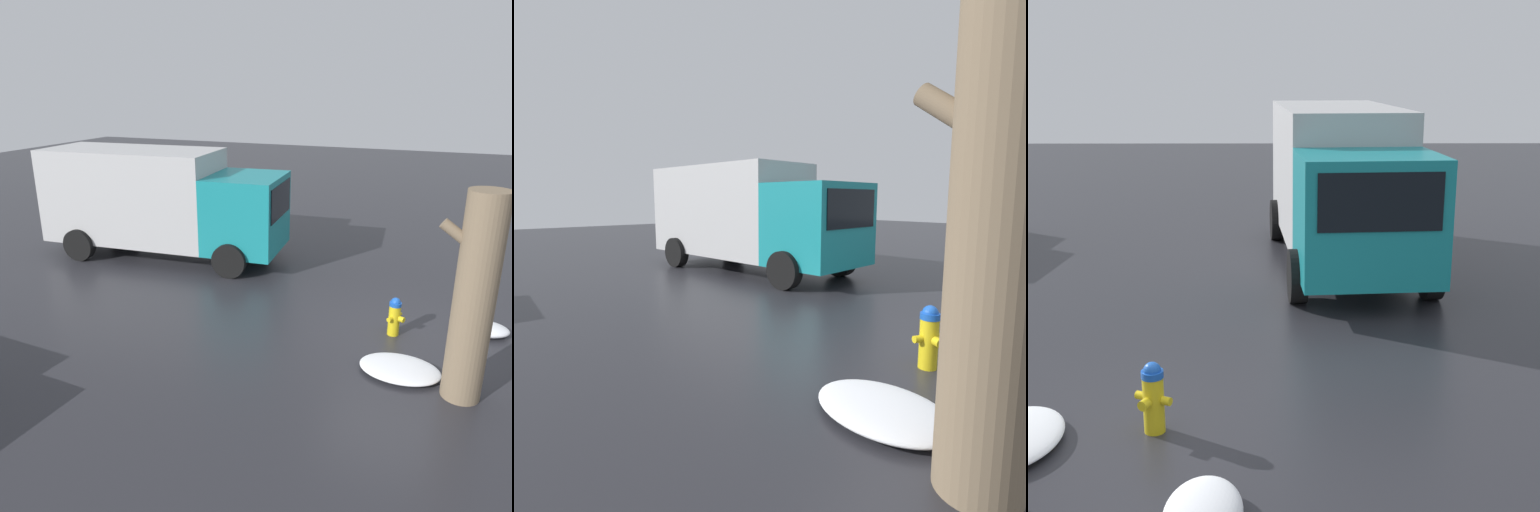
# 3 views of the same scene
# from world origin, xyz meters

# --- Properties ---
(ground_plane) EXTENTS (60.00, 60.00, 0.00)m
(ground_plane) POSITION_xyz_m (0.00, 0.00, 0.00)
(ground_plane) COLOR #28282D
(fire_hydrant) EXTENTS (0.35, 0.42, 0.80)m
(fire_hydrant) POSITION_xyz_m (-0.00, 0.00, 0.41)
(fire_hydrant) COLOR yellow
(fire_hydrant) RESTS_ON ground_plane
(tree_trunk) EXTENTS (0.93, 0.61, 3.36)m
(tree_trunk) POSITION_xyz_m (-1.27, 1.72, 1.70)
(tree_trunk) COLOR #7F6B51
(tree_trunk) RESTS_ON ground_plane
(delivery_truck) EXTENTS (6.94, 2.94, 3.03)m
(delivery_truck) POSITION_xyz_m (6.92, -2.56, 1.65)
(delivery_truck) COLOR teal
(delivery_truck) RESTS_ON ground_plane
(snow_pile_by_hydrant) EXTENTS (1.38, 1.01, 0.18)m
(snow_pile_by_hydrant) POSITION_xyz_m (-0.29, 1.41, 0.09)
(snow_pile_by_hydrant) COLOR white
(snow_pile_by_hydrant) RESTS_ON ground_plane
(snow_pile_curbside) EXTENTS (1.08, 0.68, 0.24)m
(snow_pile_curbside) POSITION_xyz_m (-1.63, -0.69, 0.12)
(snow_pile_curbside) COLOR white
(snow_pile_curbside) RESTS_ON ground_plane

